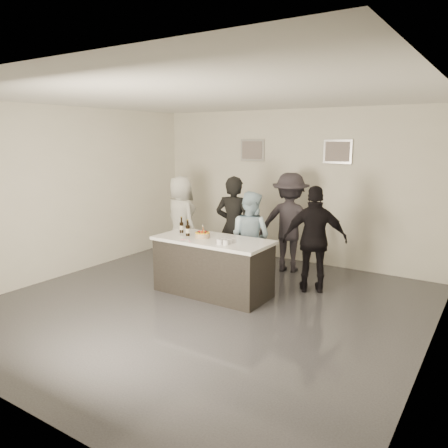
{
  "coord_description": "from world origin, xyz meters",
  "views": [
    {
      "loc": [
        3.58,
        -5.01,
        2.45
      ],
      "look_at": [
        0.0,
        0.5,
        1.15
      ],
      "focal_mm": 35.0,
      "sensor_mm": 36.0,
      "label": 1
    }
  ],
  "objects_px": {
    "beer_bottle_b": "(188,228)",
    "person_guest_right": "(315,240)",
    "cake": "(203,235)",
    "beer_bottle_a": "(181,225)",
    "person_guest_back": "(290,223)",
    "person_main_black": "(234,227)",
    "person_main_blue": "(250,237)",
    "bar_counter": "(213,266)",
    "person_guest_left": "(181,219)"
  },
  "relations": [
    {
      "from": "bar_counter",
      "to": "person_main_blue",
      "type": "bearing_deg",
      "value": 77.43
    },
    {
      "from": "beer_bottle_b",
      "to": "bar_counter",
      "type": "bearing_deg",
      "value": 7.56
    },
    {
      "from": "person_guest_left",
      "to": "bar_counter",
      "type": "bearing_deg",
      "value": 163.32
    },
    {
      "from": "beer_bottle_b",
      "to": "person_guest_right",
      "type": "height_order",
      "value": "person_guest_right"
    },
    {
      "from": "beer_bottle_b",
      "to": "cake",
      "type": "bearing_deg",
      "value": 5.44
    },
    {
      "from": "beer_bottle_a",
      "to": "person_guest_back",
      "type": "bearing_deg",
      "value": 55.66
    },
    {
      "from": "person_guest_right",
      "to": "cake",
      "type": "bearing_deg",
      "value": 8.21
    },
    {
      "from": "cake",
      "to": "person_guest_right",
      "type": "height_order",
      "value": "person_guest_right"
    },
    {
      "from": "person_guest_left",
      "to": "person_main_black",
      "type": "bearing_deg",
      "value": -170.85
    },
    {
      "from": "bar_counter",
      "to": "person_guest_left",
      "type": "bearing_deg",
      "value": 143.05
    },
    {
      "from": "cake",
      "to": "beer_bottle_b",
      "type": "relative_size",
      "value": 0.91
    },
    {
      "from": "person_main_black",
      "to": "beer_bottle_a",
      "type": "bearing_deg",
      "value": 45.13
    },
    {
      "from": "person_guest_left",
      "to": "person_guest_back",
      "type": "distance_m",
      "value": 2.16
    },
    {
      "from": "person_main_blue",
      "to": "person_guest_back",
      "type": "height_order",
      "value": "person_guest_back"
    },
    {
      "from": "beer_bottle_b",
      "to": "person_main_blue",
      "type": "height_order",
      "value": "person_main_blue"
    },
    {
      "from": "person_main_blue",
      "to": "person_guest_left",
      "type": "distance_m",
      "value": 1.81
    },
    {
      "from": "beer_bottle_a",
      "to": "person_guest_back",
      "type": "distance_m",
      "value": 2.08
    },
    {
      "from": "person_main_black",
      "to": "cake",
      "type": "bearing_deg",
      "value": 76.73
    },
    {
      "from": "cake",
      "to": "person_guest_left",
      "type": "bearing_deg",
      "value": 139.03
    },
    {
      "from": "person_main_blue",
      "to": "person_main_black",
      "type": "bearing_deg",
      "value": -5.28
    },
    {
      "from": "beer_bottle_b",
      "to": "person_main_blue",
      "type": "relative_size",
      "value": 0.17
    },
    {
      "from": "person_guest_back",
      "to": "bar_counter",
      "type": "bearing_deg",
      "value": 61.93
    },
    {
      "from": "person_guest_back",
      "to": "person_guest_right",
      "type": "bearing_deg",
      "value": 121.83
    },
    {
      "from": "beer_bottle_a",
      "to": "person_main_blue",
      "type": "relative_size",
      "value": 0.17
    },
    {
      "from": "person_main_blue",
      "to": "person_guest_back",
      "type": "xyz_separation_m",
      "value": [
        0.3,
        0.95,
        0.13
      ]
    },
    {
      "from": "bar_counter",
      "to": "person_main_blue",
      "type": "height_order",
      "value": "person_main_blue"
    },
    {
      "from": "bar_counter",
      "to": "person_main_black",
      "type": "bearing_deg",
      "value": 101.18
    },
    {
      "from": "bar_counter",
      "to": "beer_bottle_a",
      "type": "relative_size",
      "value": 7.15
    },
    {
      "from": "person_main_blue",
      "to": "person_guest_back",
      "type": "bearing_deg",
      "value": -103.15
    },
    {
      "from": "beer_bottle_a",
      "to": "person_main_black",
      "type": "xyz_separation_m",
      "value": [
        0.5,
        0.83,
        -0.13
      ]
    },
    {
      "from": "person_guest_right",
      "to": "person_guest_left",
      "type": "bearing_deg",
      "value": -30.4
    },
    {
      "from": "person_guest_left",
      "to": "person_guest_right",
      "type": "bearing_deg",
      "value": -163.99
    },
    {
      "from": "bar_counter",
      "to": "beer_bottle_b",
      "type": "height_order",
      "value": "beer_bottle_b"
    },
    {
      "from": "person_main_blue",
      "to": "person_guest_right",
      "type": "bearing_deg",
      "value": -169.33
    },
    {
      "from": "bar_counter",
      "to": "person_main_black",
      "type": "height_order",
      "value": "person_main_black"
    },
    {
      "from": "beer_bottle_a",
      "to": "person_guest_left",
      "type": "xyz_separation_m",
      "value": [
        -0.9,
        1.11,
        -0.17
      ]
    },
    {
      "from": "person_main_blue",
      "to": "person_guest_right",
      "type": "relative_size",
      "value": 0.91
    },
    {
      "from": "beer_bottle_a",
      "to": "person_main_black",
      "type": "height_order",
      "value": "person_main_black"
    },
    {
      "from": "bar_counter",
      "to": "person_guest_right",
      "type": "distance_m",
      "value": 1.68
    },
    {
      "from": "person_main_black",
      "to": "person_guest_right",
      "type": "distance_m",
      "value": 1.49
    },
    {
      "from": "beer_bottle_a",
      "to": "person_guest_right",
      "type": "relative_size",
      "value": 0.15
    },
    {
      "from": "person_guest_back",
      "to": "beer_bottle_b",
      "type": "bearing_deg",
      "value": 50.41
    },
    {
      "from": "person_main_black",
      "to": "person_guest_right",
      "type": "xyz_separation_m",
      "value": [
        1.48,
        0.06,
        -0.04
      ]
    },
    {
      "from": "beer_bottle_b",
      "to": "person_main_black",
      "type": "distance_m",
      "value": 1.02
    },
    {
      "from": "beer_bottle_a",
      "to": "person_guest_left",
      "type": "distance_m",
      "value": 1.44
    },
    {
      "from": "bar_counter",
      "to": "person_guest_right",
      "type": "relative_size",
      "value": 1.08
    },
    {
      "from": "person_main_blue",
      "to": "person_guest_left",
      "type": "relative_size",
      "value": 0.91
    },
    {
      "from": "cake",
      "to": "beer_bottle_b",
      "type": "height_order",
      "value": "beer_bottle_b"
    },
    {
      "from": "beer_bottle_b",
      "to": "person_main_blue",
      "type": "bearing_deg",
      "value": 55.06
    },
    {
      "from": "cake",
      "to": "beer_bottle_b",
      "type": "distance_m",
      "value": 0.29
    }
  ]
}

